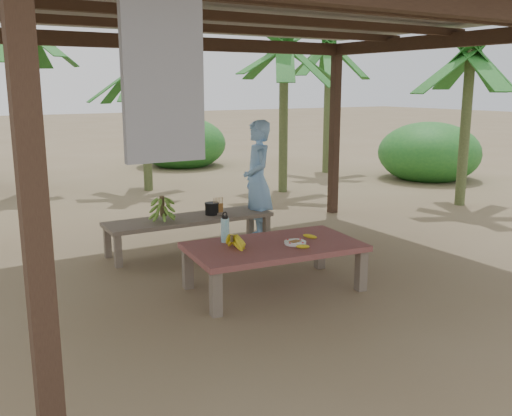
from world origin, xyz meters
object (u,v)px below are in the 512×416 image
bench (190,221)px  woman (258,181)px  plate (295,243)px  work_table (274,250)px  cooking_pot (212,209)px  water_flask (225,229)px  ripe_banana_bunch (232,242)px

bench → woman: 1.12m
plate → work_table: bearing=145.4°
plate → cooking_pot: cooking_pot is taller
bench → cooking_pot: (0.32, -0.01, 0.13)m
plate → woman: woman is taller
bench → water_flask: (-0.26, -1.46, 0.24)m
bench → water_flask: size_ratio=6.72×
work_table → ripe_banana_bunch: size_ratio=7.28×
bench → plate: 1.95m
plate → woman: bearing=69.8°
work_table → ripe_banana_bunch: (-0.47, 0.06, 0.14)m
ripe_banana_bunch → bench: bearing=79.3°
water_flask → woman: (1.29, 1.45, 0.20)m
work_table → cooking_pot: bearing=90.7°
cooking_pot → water_flask: bearing=-111.7°
bench → cooking_pot: bearing=0.5°
ripe_banana_bunch → water_flask: 0.30m
plate → cooking_pot: bearing=90.1°
bench → ripe_banana_bunch: bearing=-99.1°
woman → ripe_banana_bunch: bearing=-20.7°
work_table → bench: (-0.14, 1.80, -0.04)m
plate → woman: 2.07m
water_flask → bench: bearing=80.1°
ripe_banana_bunch → cooking_pot: size_ratio=1.44×
work_table → plate: plate is taller
bench → woman: (1.03, -0.01, 0.44)m
ripe_banana_bunch → plate: (0.65, -0.19, -0.06)m
plate → water_flask: (-0.58, 0.47, 0.12)m
work_table → bench: 1.80m
plate → ripe_banana_bunch: bearing=163.9°
plate → cooking_pot: (-0.00, 1.92, 0.01)m
woman → cooking_pot: bearing=-72.7°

